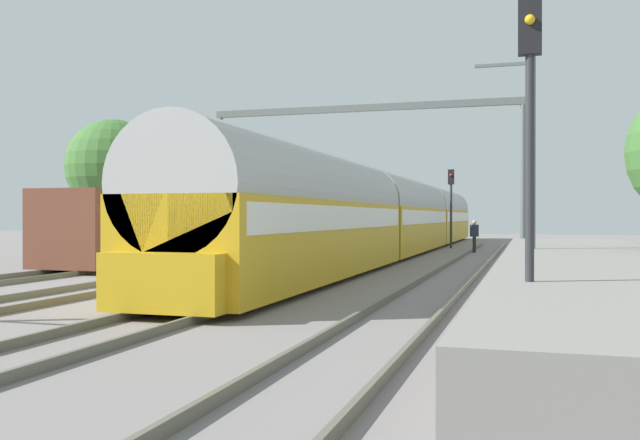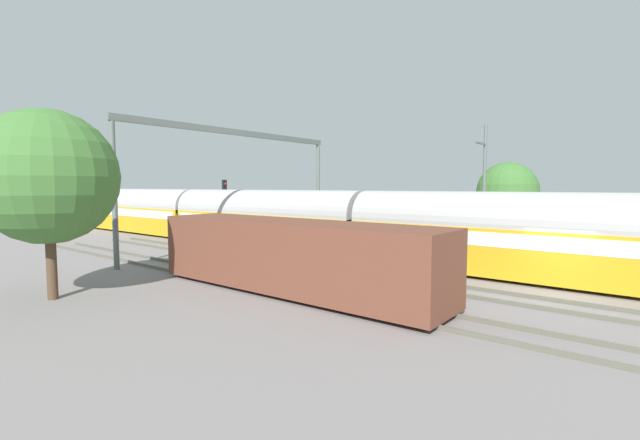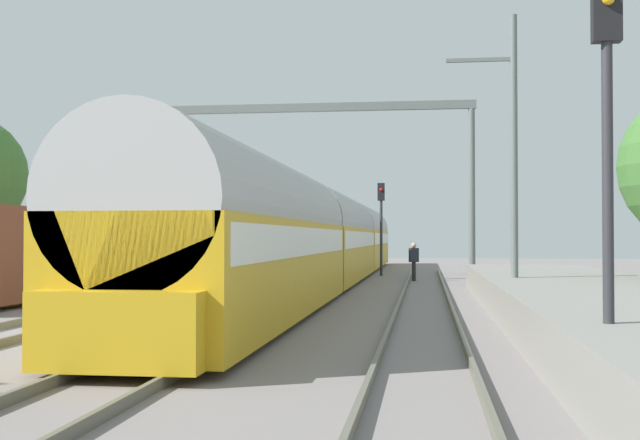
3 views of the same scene
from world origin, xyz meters
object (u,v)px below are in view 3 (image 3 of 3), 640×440
Objects in this scene: freight_car at (39,253)px; railway_signal_far at (381,216)px; person_crossing at (414,258)px; railway_signal_near at (607,125)px; passenger_train at (329,237)px; catenary_gantry at (283,148)px.

freight_car is 19.58m from railway_signal_far.
railway_signal_near is (2.83, -26.29, 2.39)m from person_crossing.
railway_signal_far is at bearing 58.48° from freight_car.
railway_signal_far is at bearing -96.40° from person_crossing.
passenger_train is 3.78× the size of freight_car.
person_crossing is 0.10× the size of catenary_gantry.
catenary_gantry reaches higher than railway_signal_far.
railway_signal_far is at bearing 98.37° from railway_signal_near.
railway_signal_near is at bearing 69.44° from person_crossing.
person_crossing is at bearing -69.70° from railway_signal_far.
freight_car is (-8.29, -10.14, -0.50)m from passenger_train.
catenary_gantry is (-2.07, 0.10, 3.95)m from passenger_train.
person_crossing is at bearing 45.11° from freight_car.
person_crossing is 0.36× the size of railway_signal_far.
passenger_train reaches higher than freight_car.
railway_signal_near is 1.13× the size of railway_signal_far.
passenger_train is at bearing -0.01° from person_crossing.
person_crossing is at bearing 26.69° from passenger_train.
passenger_train is at bearing -2.76° from catenary_gantry.
catenary_gantry reaches higher than freight_car.
passenger_train is 25.34m from railway_signal_near.
railway_signal_far is 0.28× the size of catenary_gantry.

